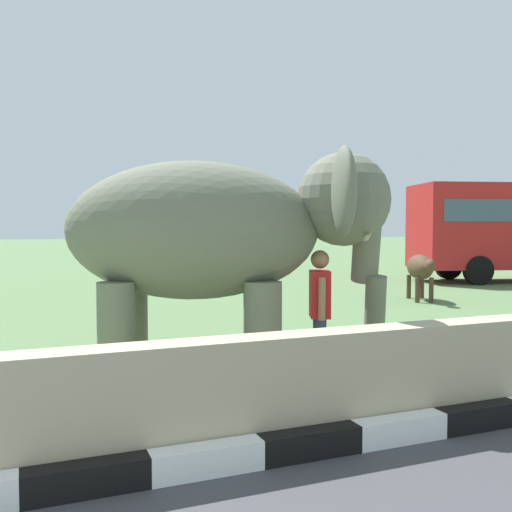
{
  "coord_description": "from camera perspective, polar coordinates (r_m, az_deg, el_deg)",
  "views": [
    {
      "loc": [
        1.5,
        -0.87,
        1.92
      ],
      "look_at": [
        4.05,
        5.39,
        1.6
      ],
      "focal_mm": 40.42,
      "sensor_mm": 36.0,
      "label": 1
    }
  ],
  "objects": [
    {
      "name": "barrier_parapet",
      "position": [
        4.76,
        -15.6,
        -14.77
      ],
      "size": [
        28.0,
        0.36,
        1.0
      ],
      "primitive_type": "cube",
      "color": "tan",
      "rests_on": "ground_plane"
    },
    {
      "name": "person_handler",
      "position": [
        7.24,
        6.32,
        -5.19
      ],
      "size": [
        0.38,
        0.63,
        1.66
      ],
      "color": "navy",
      "rests_on": "ground_plane"
    },
    {
      "name": "cow_near",
      "position": [
        15.94,
        15.96,
        -1.16
      ],
      "size": [
        1.14,
        1.9,
        1.23
      ],
      "color": "#473323",
      "rests_on": "ground_plane"
    },
    {
      "name": "elephant",
      "position": [
        7.11,
        -3.36,
        2.21
      ],
      "size": [
        4.06,
        3.08,
        2.86
      ],
      "color": "#656A58",
      "rests_on": "ground_plane"
    }
  ]
}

